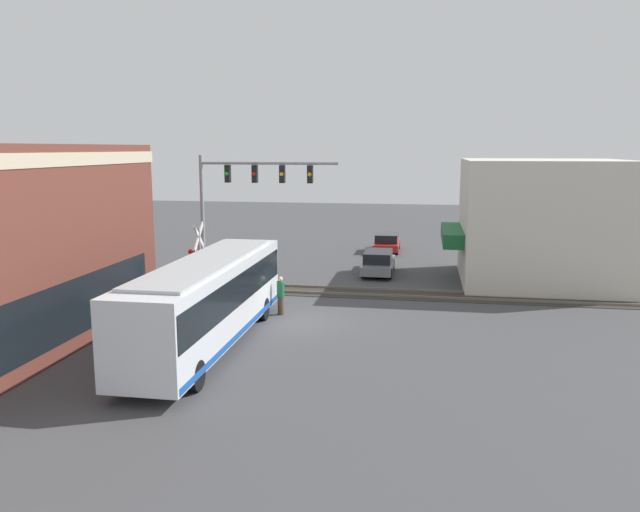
% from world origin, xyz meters
% --- Properties ---
extents(ground_plane, '(120.00, 120.00, 0.00)m').
position_xyz_m(ground_plane, '(0.00, 0.00, 0.00)').
color(ground_plane, '#424244').
extents(shop_building, '(8.65, 9.82, 6.96)m').
position_xyz_m(shop_building, '(10.56, -11.78, 3.47)').
color(shop_building, beige).
rests_on(shop_building, ground).
extents(city_bus, '(12.41, 2.59, 3.41)m').
position_xyz_m(city_bus, '(-3.95, 2.80, 1.89)').
color(city_bus, silver).
rests_on(city_bus, ground).
extents(traffic_signal_gantry, '(0.42, 7.29, 7.25)m').
position_xyz_m(traffic_signal_gantry, '(4.83, 3.88, 5.45)').
color(traffic_signal_gantry, gray).
rests_on(traffic_signal_gantry, ground).
extents(crossing_signal, '(1.41, 1.18, 3.81)m').
position_xyz_m(crossing_signal, '(4.13, 6.15, 2.30)').
color(crossing_signal, gray).
rests_on(crossing_signal, ground).
extents(rail_track_near, '(2.60, 60.00, 0.15)m').
position_xyz_m(rail_track_near, '(6.00, 0.00, 0.03)').
color(rail_track_near, '#332D28').
rests_on(rail_track_near, ground).
extents(parked_car_grey, '(4.86, 1.82, 1.42)m').
position_xyz_m(parked_car_grey, '(11.35, -2.60, 0.67)').
color(parked_car_grey, slate).
rests_on(parked_car_grey, ground).
extents(parked_car_red, '(4.45, 1.82, 1.37)m').
position_xyz_m(parked_car_red, '(19.78, -2.60, 0.64)').
color(parked_car_red, '#B21E19').
rests_on(parked_car_red, ground).
extents(pedestrian_at_crossing, '(0.34, 0.34, 1.84)m').
position_xyz_m(pedestrian_at_crossing, '(4.77, 5.18, 0.95)').
color(pedestrian_at_crossing, '#473828').
rests_on(pedestrian_at_crossing, ground).
extents(pedestrian_near_bus, '(0.34, 0.34, 1.79)m').
position_xyz_m(pedestrian_near_bus, '(1.04, 1.11, 0.92)').
color(pedestrian_near_bus, '#473828').
rests_on(pedestrian_near_bus, ground).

